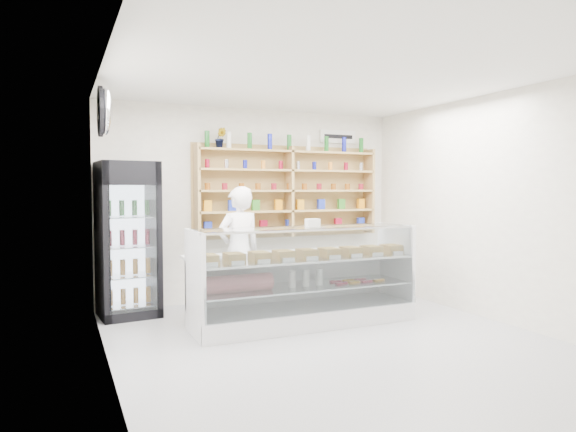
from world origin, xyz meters
name	(u,v)px	position (x,y,z in m)	size (l,w,h in m)	color
room	(338,211)	(0.00, 0.00, 1.40)	(5.00, 5.00, 5.00)	#A7A7AC
display_counter	(304,297)	(0.02, 0.86, 0.33)	(2.70, 0.81, 1.18)	white
shop_worker	(239,251)	(-0.55, 1.60, 0.83)	(0.60, 0.40, 1.66)	white
drinks_cooler	(128,239)	(-1.85, 2.13, 0.99)	(0.77, 0.75, 1.97)	black
wall_shelving	(289,191)	(0.50, 2.34, 1.59)	(2.84, 0.28, 1.33)	#A77F4E
potted_plant	(220,138)	(-0.56, 2.34, 2.34)	(0.16, 0.13, 0.29)	#1E6626
security_mirror	(105,112)	(-2.17, 1.20, 2.45)	(0.15, 0.50, 0.50)	silver
wall_sign	(338,137)	(1.40, 2.47, 2.45)	(0.62, 0.03, 0.20)	white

